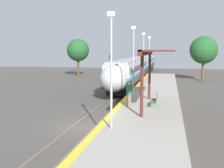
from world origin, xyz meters
The scene contains 15 objects.
ground_plane centered at (0.00, 0.00, 0.00)m, with size 120.00×120.00×0.00m, color #4C4742.
rail_left centered at (-0.72, 0.00, 0.07)m, with size 0.08×90.00×0.15m, color slate.
rail_right centered at (0.72, 0.00, 0.07)m, with size 0.08×90.00×0.15m, color slate.
train centered at (0.00, 32.00, 2.17)m, with size 2.77×48.13×3.77m.
platform_right centered at (3.86, 0.00, 0.48)m, with size 4.62×64.00×0.97m.
platform_bench centered at (4.34, 3.06, 1.43)m, with size 0.44×1.47×0.89m.
person_waiting centered at (2.50, 2.61, 1.90)m, with size 0.36×0.23×1.79m.
railway_signal centered at (-2.56, 19.92, 2.70)m, with size 0.28×0.28×4.42m.
lamppost_near centered at (2.44, -3.36, 4.34)m, with size 0.36×0.20×5.95m.
lamppost_mid centered at (2.44, 5.35, 4.34)m, with size 0.36×0.20×5.95m.
lamppost_far centered at (2.44, 14.06, 4.34)m, with size 0.36×0.20×5.95m.
lamppost_farthest centered at (2.44, 22.77, 4.34)m, with size 0.36×0.20×5.95m.
station_canopy centered at (4.27, 2.82, 4.74)m, with size 2.02×9.42×4.09m.
background_tree_left centered at (-11.97, 34.33, 4.95)m, with size 4.25×4.25×7.11m.
background_tree_right centered at (10.64, 30.63, 4.98)m, with size 4.46×4.46×7.24m.
Camera 1 is at (5.35, -17.21, 5.04)m, focal length 45.00 mm.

